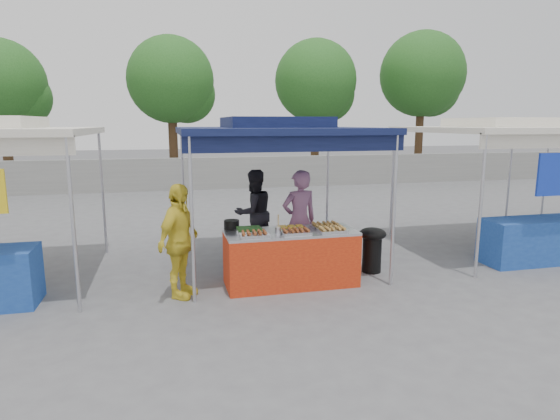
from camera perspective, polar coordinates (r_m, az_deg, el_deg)
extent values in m
plane|color=#5A5A5C|center=(7.47, 1.10, -8.77)|extent=(80.00, 80.00, 0.00)
cube|color=gray|center=(18.00, -7.89, 4.47)|extent=(40.00, 0.25, 1.20)
cylinder|color=#BBBBC3|center=(6.46, -10.68, -1.44)|extent=(0.05, 0.05, 2.30)
cylinder|color=#BBBBC3|center=(7.25, 13.71, -0.25)|extent=(0.05, 0.05, 2.30)
cylinder|color=#BBBBC3|center=(9.41, -11.70, 2.26)|extent=(0.05, 0.05, 2.30)
cylinder|color=#BBBBC3|center=(9.97, 5.80, 2.88)|extent=(0.05, 0.05, 2.30)
cube|color=#101841|center=(8.02, -0.69, 9.68)|extent=(3.20, 3.20, 0.10)
cube|color=#101841|center=(8.02, -0.69, 10.61)|extent=(1.65, 1.65, 0.18)
cube|color=#101841|center=(6.57, 2.30, 8.18)|extent=(3.20, 0.04, 0.25)
cylinder|color=#BBBBC3|center=(6.56, -23.88, -1.98)|extent=(0.05, 0.05, 2.30)
cylinder|color=#BBBBC3|center=(9.48, -20.79, 1.85)|extent=(0.05, 0.05, 2.30)
cylinder|color=#BBBBC3|center=(8.05, 23.24, 0.23)|extent=(0.05, 0.05, 2.30)
cylinder|color=#BBBBC3|center=(10.57, 13.51, 3.07)|extent=(0.05, 0.05, 2.30)
cylinder|color=#BBBBC3|center=(12.23, 26.15, 3.26)|extent=(0.05, 0.05, 2.30)
cube|color=silver|center=(10.04, 25.53, 8.84)|extent=(3.20, 3.20, 0.10)
cube|color=silver|center=(10.04, 25.59, 9.58)|extent=(1.65, 1.65, 0.18)
cube|color=#1F48A2|center=(9.51, 28.38, -3.32)|extent=(1.80, 0.70, 0.80)
cylinder|color=#BBBBC3|center=(12.89, 29.57, 3.28)|extent=(0.05, 0.05, 2.30)
cylinder|color=#412B19|center=(20.73, -30.37, 7.17)|extent=(0.36, 0.36, 3.54)
sphere|color=#265D1F|center=(20.77, -30.94, 13.16)|extent=(3.24, 3.24, 3.24)
sphere|color=#265D1F|center=(20.78, -29.04, 11.93)|extent=(2.23, 2.23, 2.23)
cylinder|color=#412B19|center=(19.74, -12.90, 8.54)|extent=(0.36, 0.36, 3.75)
sphere|color=#265D1F|center=(19.81, -13.18, 15.21)|extent=(3.43, 3.43, 3.43)
sphere|color=#265D1F|center=(19.99, -11.35, 13.70)|extent=(2.36, 2.36, 2.36)
cylinder|color=#412B19|center=(20.79, 4.28, 8.97)|extent=(0.36, 0.36, 3.83)
sphere|color=#265D1F|center=(20.86, 4.38, 15.44)|extent=(3.50, 3.50, 3.50)
sphere|color=#265D1F|center=(21.20, 5.77, 13.85)|extent=(2.41, 2.41, 2.41)
cylinder|color=#412B19|center=(23.05, 16.61, 9.18)|extent=(0.36, 0.36, 4.20)
sphere|color=#265D1F|center=(23.15, 16.96, 15.57)|extent=(3.84, 3.84, 3.84)
sphere|color=#265D1F|center=(23.58, 17.92, 13.95)|extent=(2.64, 2.64, 2.64)
cube|color=red|center=(7.25, 1.32, -6.00)|extent=(2.00, 0.80, 0.81)
cube|color=#BBBBC3|center=(7.14, 1.33, -2.73)|extent=(2.00, 0.80, 0.04)
cube|color=silver|center=(6.77, -3.17, -3.09)|extent=(0.42, 0.30, 0.05)
cube|color=brown|center=(6.77, -3.17, -2.79)|extent=(0.35, 0.25, 0.02)
cube|color=silver|center=(6.93, 1.92, -2.78)|extent=(0.42, 0.30, 0.05)
cube|color=brown|center=(6.92, 1.93, -2.48)|extent=(0.35, 0.25, 0.02)
cube|color=silver|center=(7.08, 6.40, -2.54)|extent=(0.42, 0.30, 0.05)
cube|color=#AF7F3C|center=(7.08, 6.41, -2.25)|extent=(0.35, 0.25, 0.02)
cube|color=silver|center=(7.07, -3.79, -2.52)|extent=(0.42, 0.30, 0.05)
cube|color=#24571E|center=(7.06, -3.79, -2.22)|extent=(0.35, 0.25, 0.02)
cube|color=silver|center=(7.20, 1.43, -2.26)|extent=(0.42, 0.30, 0.05)
cube|color=gold|center=(7.19, 1.43, -1.97)|extent=(0.35, 0.25, 0.02)
cube|color=silver|center=(7.38, 5.53, -1.99)|extent=(0.42, 0.30, 0.05)
cube|color=#AF7F3C|center=(7.37, 5.54, -1.71)|extent=(0.35, 0.25, 0.02)
cylinder|color=black|center=(7.30, -5.92, -1.78)|extent=(0.24, 0.24, 0.14)
cylinder|color=#BBBBC3|center=(6.91, -0.26, -2.54)|extent=(0.09, 0.09, 0.11)
cylinder|color=black|center=(8.03, 11.14, -5.30)|extent=(0.31, 0.31, 0.61)
ellipsoid|color=black|center=(7.94, 11.23, -2.82)|extent=(0.45, 0.45, 0.20)
cube|color=#1430A2|center=(7.78, -3.52, -6.85)|extent=(0.49, 0.35, 0.30)
cube|color=#1430A2|center=(7.90, 1.80, -6.56)|extent=(0.50, 0.35, 0.30)
cube|color=#1430A2|center=(7.81, 1.82, -4.47)|extent=(0.49, 0.35, 0.30)
imported|color=#89577C|center=(7.86, 2.37, -1.32)|extent=(0.69, 0.51, 1.71)
imported|color=black|center=(8.79, -3.19, -0.34)|extent=(0.96, 0.86, 1.63)
imported|color=yellow|center=(6.79, -12.19, -3.75)|extent=(0.85, 1.03, 1.65)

